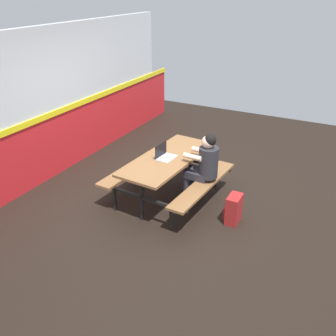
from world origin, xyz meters
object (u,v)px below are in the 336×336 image
student_nearer (204,164)px  backpack_dark (233,209)px  laptop_silver (165,155)px  picnic_table_main (168,167)px

student_nearer → backpack_dark: size_ratio=2.74×
student_nearer → laptop_silver: student_nearer is taller
laptop_silver → backpack_dark: 1.35m
picnic_table_main → laptop_silver: size_ratio=5.70×
student_nearer → laptop_silver: size_ratio=3.61×
student_nearer → backpack_dark: bearing=-114.3°
picnic_table_main → laptop_silver: 0.22m
picnic_table_main → backpack_dark: (-0.17, -1.18, -0.36)m
laptop_silver → backpack_dark: size_ratio=0.76×
student_nearer → backpack_dark: student_nearer is taller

